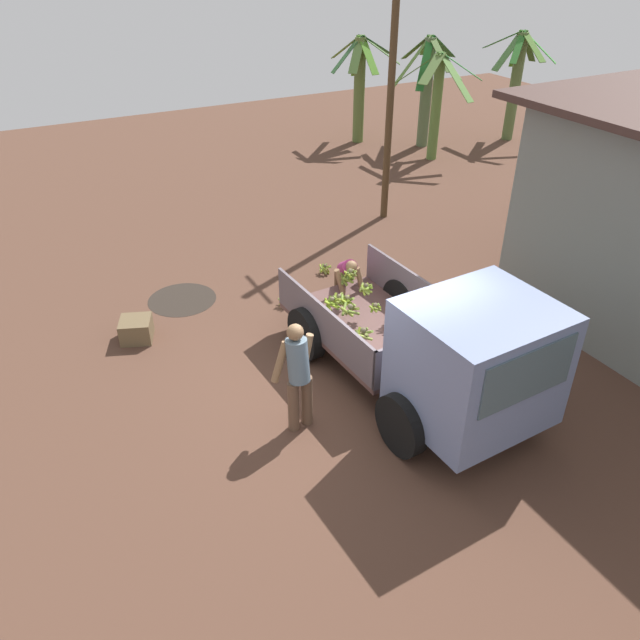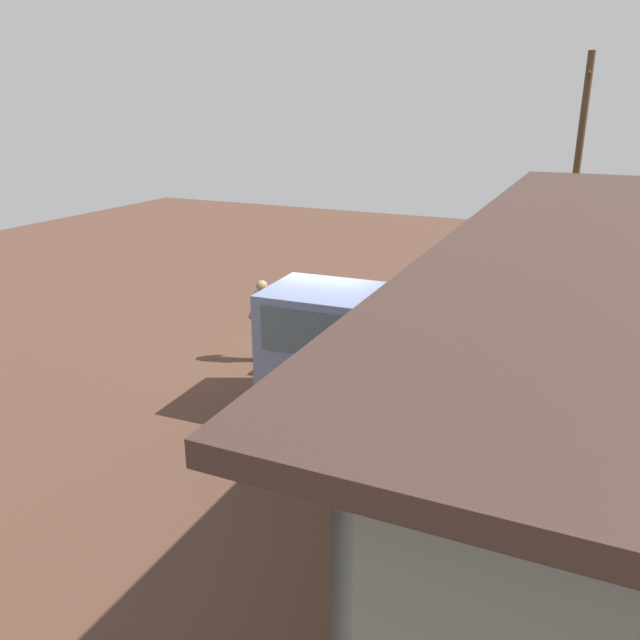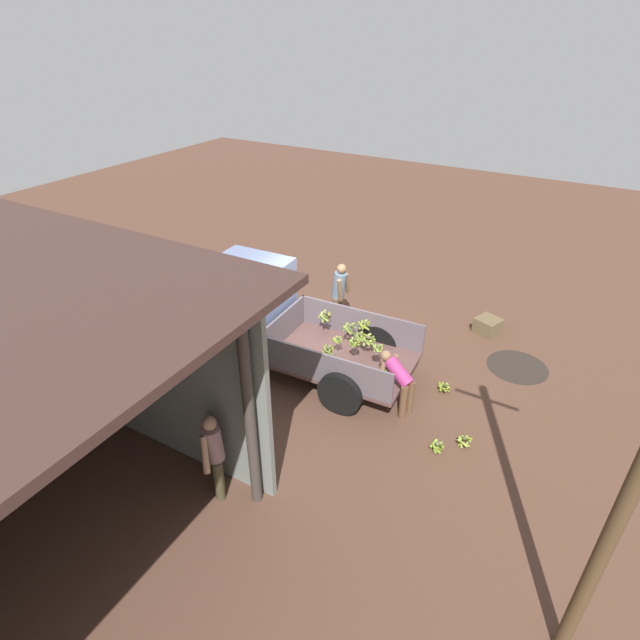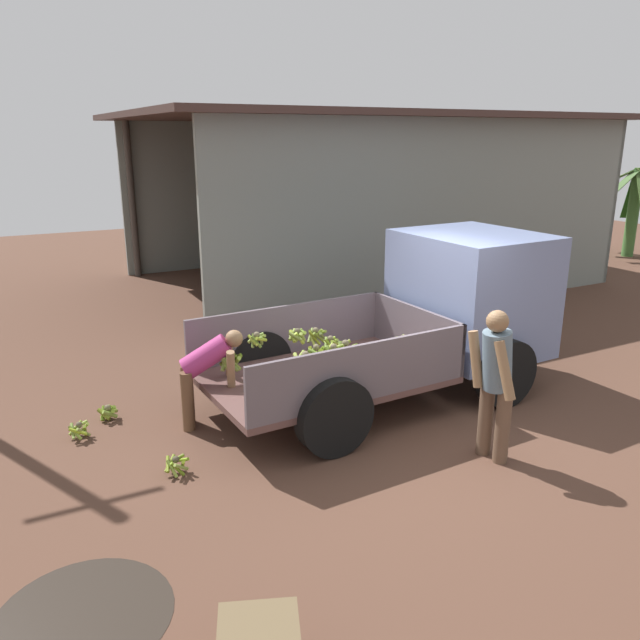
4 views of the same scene
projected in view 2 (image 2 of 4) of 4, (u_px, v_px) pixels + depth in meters
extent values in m
plane|color=#523528|center=(320.00, 364.00, 12.41)|extent=(36.00, 36.00, 0.00)
cylinder|color=#2D251E|center=(328.00, 301.00, 16.39)|extent=(1.29, 1.29, 0.01)
cube|color=brown|center=(366.00, 334.00, 12.67)|extent=(2.93, 2.01, 0.08)
cube|color=#60555C|center=(411.00, 323.00, 12.22)|extent=(2.84, 0.20, 0.65)
cube|color=#60555C|center=(325.00, 312.00, 12.87)|extent=(2.84, 0.20, 0.65)
cube|color=#60555C|center=(343.00, 340.00, 11.33)|extent=(0.15, 1.86, 0.65)
cube|color=#6E7DA7|center=(323.00, 336.00, 10.37)|extent=(1.70, 1.90, 1.62)
cube|color=#4C606B|center=(304.00, 333.00, 9.55)|extent=(0.11, 1.46, 0.71)
cylinder|color=black|center=(382.00, 384.00, 10.50)|extent=(0.89, 0.27, 0.88)
cylinder|color=black|center=(279.00, 367.00, 11.18)|extent=(0.89, 0.27, 0.88)
cylinder|color=black|center=(418.00, 335.00, 12.71)|extent=(0.89, 0.27, 0.88)
cylinder|color=black|center=(330.00, 324.00, 13.40)|extent=(0.89, 0.27, 0.88)
sphere|color=brown|center=(342.00, 299.00, 12.88)|extent=(0.08, 0.08, 0.08)
cylinder|color=olive|center=(345.00, 303.00, 12.82)|extent=(0.20, 0.15, 0.11)
cylinder|color=olive|center=(346.00, 302.00, 12.90)|extent=(0.20, 0.12, 0.14)
cylinder|color=olive|center=(344.00, 303.00, 12.95)|extent=(0.09, 0.16, 0.20)
cylinder|color=olive|center=(342.00, 302.00, 12.97)|extent=(0.12, 0.17, 0.19)
cylinder|color=olive|center=(339.00, 303.00, 12.93)|extent=(0.19, 0.05, 0.17)
cylinder|color=#87A722|center=(338.00, 302.00, 12.86)|extent=(0.17, 0.19, 0.12)
cylinder|color=olive|center=(341.00, 304.00, 12.84)|extent=(0.06, 0.20, 0.16)
sphere|color=#413A2A|center=(393.00, 302.00, 13.43)|extent=(0.08, 0.08, 0.08)
cylinder|color=#8FB23B|center=(391.00, 306.00, 13.38)|extent=(0.07, 0.21, 0.17)
cylinder|color=#5E7F1A|center=(394.00, 306.00, 13.37)|extent=(0.18, 0.19, 0.15)
cylinder|color=olive|center=(397.00, 305.00, 13.42)|extent=(0.22, 0.07, 0.16)
cylinder|color=olive|center=(396.00, 305.00, 13.48)|extent=(0.16, 0.18, 0.19)
cylinder|color=olive|center=(393.00, 305.00, 13.51)|extent=(0.11, 0.19, 0.20)
cylinder|color=olive|center=(390.00, 304.00, 13.50)|extent=(0.20, 0.12, 0.18)
cylinder|color=olive|center=(390.00, 305.00, 13.46)|extent=(0.19, 0.12, 0.19)
sphere|color=brown|center=(324.00, 314.00, 12.09)|extent=(0.09, 0.09, 0.09)
cylinder|color=olive|center=(326.00, 319.00, 12.17)|extent=(0.10, 0.18, 0.22)
cylinder|color=#8EA427|center=(323.00, 318.00, 12.18)|extent=(0.16, 0.16, 0.21)
cylinder|color=olive|center=(320.00, 319.00, 12.14)|extent=(0.20, 0.07, 0.20)
cylinder|color=olive|center=(321.00, 319.00, 12.04)|extent=(0.10, 0.24, 0.14)
cylinder|color=#8A9F43|center=(325.00, 320.00, 12.06)|extent=(0.16, 0.17, 0.21)
cylinder|color=olive|center=(328.00, 318.00, 12.10)|extent=(0.22, 0.08, 0.17)
sphere|color=brown|center=(357.00, 305.00, 12.84)|extent=(0.08, 0.08, 0.08)
cylinder|color=olive|center=(354.00, 308.00, 12.83)|extent=(0.16, 0.17, 0.14)
cylinder|color=#60801A|center=(357.00, 309.00, 12.81)|extent=(0.12, 0.17, 0.17)
cylinder|color=olive|center=(360.00, 308.00, 12.85)|extent=(0.18, 0.08, 0.16)
cylinder|color=olive|center=(358.00, 308.00, 12.91)|extent=(0.04, 0.16, 0.18)
cylinder|color=olive|center=(355.00, 306.00, 12.92)|extent=(0.19, 0.14, 0.11)
sphere|color=#463F2E|center=(376.00, 302.00, 12.70)|extent=(0.08, 0.08, 0.08)
cylinder|color=olive|center=(377.00, 304.00, 12.78)|extent=(0.06, 0.17, 0.13)
cylinder|color=olive|center=(374.00, 303.00, 12.78)|extent=(0.15, 0.16, 0.11)
cylinder|color=#8CA72C|center=(373.00, 305.00, 12.75)|extent=(0.14, 0.05, 0.16)
cylinder|color=#8EA642|center=(373.00, 305.00, 12.70)|extent=(0.14, 0.15, 0.15)
cylinder|color=olive|center=(374.00, 306.00, 12.67)|extent=(0.04, 0.17, 0.14)
cylinder|color=olive|center=(376.00, 306.00, 12.69)|extent=(0.12, 0.13, 0.17)
cylinder|color=olive|center=(378.00, 305.00, 12.68)|extent=(0.18, 0.08, 0.12)
cylinder|color=olive|center=(379.00, 304.00, 12.74)|extent=(0.16, 0.15, 0.12)
sphere|color=brown|center=(384.00, 316.00, 12.27)|extent=(0.08, 0.08, 0.08)
cylinder|color=olive|center=(387.00, 319.00, 12.32)|extent=(0.16, 0.16, 0.17)
cylinder|color=olive|center=(384.00, 320.00, 12.35)|extent=(0.05, 0.16, 0.19)
cylinder|color=olive|center=(382.00, 319.00, 12.35)|extent=(0.15, 0.13, 0.19)
cylinder|color=#5C7220|center=(380.00, 320.00, 12.32)|extent=(0.19, 0.06, 0.17)
cylinder|color=olive|center=(380.00, 320.00, 12.26)|extent=(0.16, 0.18, 0.15)
cylinder|color=olive|center=(383.00, 320.00, 12.21)|extent=(0.08, 0.21, 0.13)
cylinder|color=olive|center=(385.00, 321.00, 12.25)|extent=(0.15, 0.14, 0.19)
cylinder|color=olive|center=(387.00, 320.00, 12.29)|extent=(0.17, 0.08, 0.18)
sphere|color=brown|center=(346.00, 306.00, 12.61)|extent=(0.08, 0.08, 0.08)
cylinder|color=olive|center=(348.00, 310.00, 12.67)|extent=(0.14, 0.17, 0.22)
cylinder|color=olive|center=(344.00, 308.00, 12.71)|extent=(0.20, 0.19, 0.15)
cylinder|color=olive|center=(341.00, 309.00, 12.62)|extent=(0.22, 0.16, 0.12)
cylinder|color=olive|center=(344.00, 311.00, 12.55)|extent=(0.06, 0.23, 0.15)
cylinder|color=olive|center=(350.00, 310.00, 12.59)|extent=(0.23, 0.07, 0.16)
sphere|color=brown|center=(385.00, 294.00, 13.13)|extent=(0.08, 0.08, 0.08)
cylinder|color=#8DA528|center=(381.00, 296.00, 13.15)|extent=(0.17, 0.10, 0.09)
cylinder|color=olive|center=(383.00, 298.00, 13.12)|extent=(0.09, 0.14, 0.15)
cylinder|color=olive|center=(384.00, 297.00, 13.09)|extent=(0.08, 0.16, 0.12)
cylinder|color=#7F9F43|center=(387.00, 297.00, 13.09)|extent=(0.17, 0.10, 0.09)
cylinder|color=olive|center=(388.00, 296.00, 13.14)|extent=(0.16, 0.09, 0.11)
cylinder|color=olive|center=(386.00, 297.00, 13.18)|extent=(0.09, 0.13, 0.16)
cylinder|color=olive|center=(384.00, 296.00, 13.21)|extent=(0.09, 0.16, 0.12)
cylinder|color=#597427|center=(383.00, 297.00, 13.19)|extent=(0.13, 0.09, 0.15)
sphere|color=brown|center=(365.00, 313.00, 12.43)|extent=(0.08, 0.08, 0.08)
cylinder|color=olive|center=(367.00, 315.00, 12.47)|extent=(0.10, 0.14, 0.12)
cylinder|color=olive|center=(364.00, 316.00, 12.49)|extent=(0.11, 0.12, 0.14)
cylinder|color=olive|center=(362.00, 315.00, 12.44)|extent=(0.15, 0.11, 0.10)
cylinder|color=olive|center=(364.00, 316.00, 12.39)|extent=(0.04, 0.15, 0.11)
cylinder|color=#82AA26|center=(367.00, 316.00, 12.40)|extent=(0.16, 0.09, 0.10)
sphere|color=brown|center=(358.00, 305.00, 13.01)|extent=(0.09, 0.09, 0.09)
cylinder|color=olive|center=(362.00, 308.00, 12.97)|extent=(0.24, 0.09, 0.14)
cylinder|color=olive|center=(362.00, 307.00, 13.04)|extent=(0.22, 0.15, 0.16)
cylinder|color=#9CB148|center=(360.00, 306.00, 13.11)|extent=(0.06, 0.23, 0.16)
cylinder|color=olive|center=(356.00, 307.00, 13.12)|extent=(0.19, 0.19, 0.17)
cylinder|color=olive|center=(354.00, 308.00, 13.07)|extent=(0.20, 0.05, 0.21)
cylinder|color=#8FB033|center=(354.00, 308.00, 12.98)|extent=(0.17, 0.22, 0.14)
cylinder|color=#8EAF4E|center=(358.00, 310.00, 12.96)|extent=(0.13, 0.21, 0.19)
cube|color=gray|center=(499.00, 385.00, 7.21)|extent=(9.71, 0.28, 3.63)
cylinder|color=#3F3833|center=(552.00, 286.00, 11.15)|extent=(0.16, 0.16, 3.63)
cylinder|color=#4F3A23|center=(574.00, 190.00, 14.57)|extent=(0.16, 0.16, 6.02)
cylinder|color=#4F3A23|center=(589.00, 72.00, 13.73)|extent=(1.23, 0.07, 0.07)
cylinder|color=brown|center=(257.00, 341.00, 12.52)|extent=(0.18, 0.18, 0.80)
cylinder|color=brown|center=(267.00, 342.00, 12.46)|extent=(0.18, 0.18, 0.80)
cylinder|color=slate|center=(262.00, 307.00, 12.29)|extent=(0.40, 0.34, 0.66)
sphere|color=#8C6746|center=(262.00, 286.00, 12.19)|extent=(0.23, 0.23, 0.23)
cylinder|color=#8C6746|center=(255.00, 305.00, 12.46)|extent=(0.14, 0.31, 0.59)
cylinder|color=#8C6746|center=(273.00, 308.00, 12.32)|extent=(0.14, 0.24, 0.60)
cylinder|color=brown|center=(412.00, 320.00, 13.84)|extent=(0.18, 0.18, 0.72)
cylinder|color=brown|center=(404.00, 318.00, 13.97)|extent=(0.18, 0.18, 0.72)
cylinder|color=#A83171|center=(403.00, 300.00, 13.57)|extent=(0.67, 0.43, 0.52)
sphere|color=#8C6746|center=(395.00, 295.00, 13.28)|extent=(0.20, 0.20, 0.20)
cylinder|color=#8C6746|center=(402.00, 311.00, 13.32)|extent=(0.15, 0.24, 0.54)
cylinder|color=#8C6746|center=(389.00, 307.00, 13.54)|extent=(0.15, 0.24, 0.54)
cylinder|color=#423C25|center=(555.00, 373.00, 11.09)|extent=(0.21, 0.21, 0.76)
cylinder|color=#423C25|center=(545.00, 374.00, 11.03)|extent=(0.21, 0.21, 0.76)
cylinder|color=gray|center=(555.00, 338.00, 10.83)|extent=(0.41, 0.41, 0.60)
sphere|color=tan|center=(559.00, 316.00, 10.68)|extent=(0.21, 0.21, 0.21)
cylinder|color=tan|center=(569.00, 340.00, 10.77)|extent=(0.28, 0.30, 0.55)
cylinder|color=tan|center=(549.00, 342.00, 10.70)|extent=(0.25, 0.26, 0.57)
sphere|color=#47402E|center=(372.00, 316.00, 14.74)|extent=(0.07, 0.07, 0.07)
cylinder|color=olive|center=(374.00, 318.00, 14.78)|extent=(0.16, 0.15, 0.14)
cylinder|color=olive|center=(374.00, 317.00, 14.81)|extent=(0.08, 0.20, 0.11)
cylinder|color=#8DAA3E|center=(371.00, 318.00, 14.82)|extent=(0.10, 0.15, 0.17)
cylinder|color=olive|center=(370.00, 319.00, 14.79)|extent=(0.15, 0.04, 0.18)
cylinder|color=#90AB48|center=(369.00, 318.00, 14.76)|extent=(0.17, 0.11, 0.14)
cylinder|color=olive|center=(370.00, 319.00, 14.71)|extent=(0.06, 0.17, 0.16)
cylinder|color=olive|center=(372.00, 319.00, 14.68)|extent=(0.13, 0.19, 0.11)
cylinder|color=olive|center=(375.00, 318.00, 14.71)|extent=(0.20, 0.06, 0.10)
sphere|color=#4E4633|center=(433.00, 314.00, 14.89)|extent=(0.07, 0.07, 0.07)
cylinder|color=#92A844|center=(436.00, 316.00, 14.87)|extent=(0.20, 0.05, 0.11)
cylinder|color=olive|center=(436.00, 316.00, 14.91)|extent=(0.18, 0.12, 0.14)
cylinder|color=#85A347|center=(434.00, 315.00, 14.97)|extent=(0.04, 0.19, 0.14)
cylinder|color=olive|center=(432.00, 315.00, 14.98)|extent=(0.14, 0.16, 0.15)
cylinder|color=#91AC22|center=(430.00, 315.00, 14.96)|extent=(0.20, 0.09, 0.11)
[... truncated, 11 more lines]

